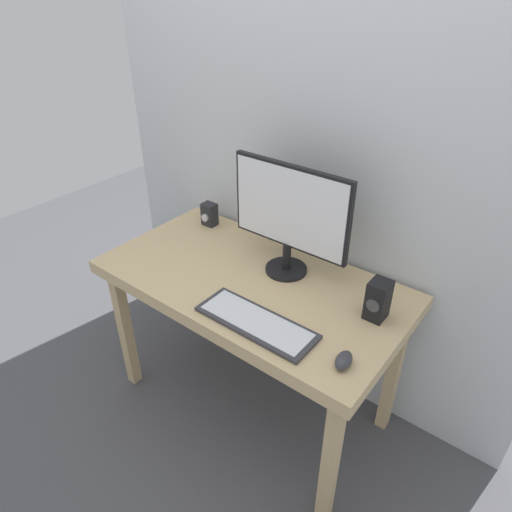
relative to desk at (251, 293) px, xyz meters
name	(u,v)px	position (x,y,z in m)	size (l,w,h in m)	color
ground_plane	(252,400)	(0.00, 0.00, -0.69)	(6.00, 6.00, 0.00)	#4C4C51
wall_back	(311,81)	(0.00, 0.39, 0.81)	(2.19, 0.04, 3.00)	silver
desk	(251,293)	(0.00, 0.00, 0.00)	(1.31, 0.69, 0.77)	tan
monitor	(290,214)	(0.08, 0.14, 0.35)	(0.54, 0.18, 0.48)	black
keyboard_primary	(256,322)	(0.20, -0.22, 0.09)	(0.47, 0.17, 0.02)	#333338
mouse	(344,360)	(0.55, -0.21, 0.10)	(0.05, 0.09, 0.04)	#333338
speaker_right	(378,300)	(0.53, 0.09, 0.16)	(0.07, 0.09, 0.16)	black
audio_controller	(209,214)	(-0.46, 0.24, 0.14)	(0.07, 0.07, 0.12)	#232328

